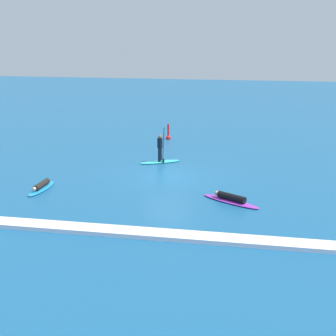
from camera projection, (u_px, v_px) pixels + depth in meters
ground_plane at (168, 176)px, 27.96m from camera, size 120.00×120.00×0.00m
surfer_on_blue_board at (41, 187)px, 25.59m from camera, size 0.74×2.67×0.40m
surfer_on_purple_board at (231, 199)px, 23.65m from camera, size 3.08×2.17×0.44m
surfer_on_teal_board at (160, 155)px, 30.81m from camera, size 2.64×1.84×2.32m
marker_buoy at (168, 136)px, 37.67m from camera, size 0.38×0.38×1.28m
wave_crest at (130, 232)px, 19.91m from camera, size 25.73×0.90×0.18m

